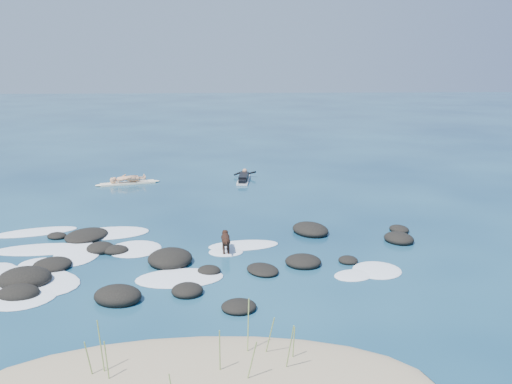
{
  "coord_description": "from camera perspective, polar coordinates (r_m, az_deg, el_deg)",
  "views": [
    {
      "loc": [
        0.51,
        -17.51,
        6.04
      ],
      "look_at": [
        1.75,
        4.0,
        0.9
      ],
      "focal_mm": 40.0,
      "sensor_mm": 36.0,
      "label": 1
    }
  ],
  "objects": [
    {
      "name": "paddling_surfer_rig",
      "position": [
        28.36,
        -1.24,
        1.44
      ],
      "size": [
        1.17,
        2.62,
        0.45
      ],
      "rotation": [
        0.0,
        0.0,
        1.46
      ],
      "color": "silver",
      "rests_on": "ground"
    },
    {
      "name": "dog",
      "position": [
        17.95,
        -3.05,
        -4.75
      ],
      "size": [
        0.3,
        1.07,
        0.68
      ],
      "rotation": [
        0.0,
        0.0,
        1.62
      ],
      "color": "black",
      "rests_on": "ground"
    },
    {
      "name": "breaking_foam",
      "position": [
        17.97,
        -15.74,
        -6.72
      ],
      "size": [
        13.45,
        7.46,
        0.12
      ],
      "color": "white",
      "rests_on": "ground"
    },
    {
      "name": "ground",
      "position": [
        18.53,
        -4.71,
        -5.65
      ],
      "size": [
        160.0,
        160.0,
        0.0
      ],
      "primitive_type": "plane",
      "color": "#0A2642",
      "rests_on": "ground"
    },
    {
      "name": "standing_surfer_rig",
      "position": [
        28.19,
        -12.76,
        2.16
      ],
      "size": [
        3.05,
        1.28,
        1.77
      ],
      "rotation": [
        0.0,
        0.0,
        0.3
      ],
      "color": "#FFF3CB",
      "rests_on": "ground"
    },
    {
      "name": "reef_rocks",
      "position": [
        17.39,
        -8.59,
        -6.7
      ],
      "size": [
        12.85,
        7.51,
        0.57
      ],
      "color": "black",
      "rests_on": "ground"
    },
    {
      "name": "dune_grass",
      "position": [
        11.18,
        -4.98,
        -15.67
      ],
      "size": [
        3.95,
        2.05,
        1.21
      ],
      "color": "#819F4D",
      "rests_on": "ground"
    }
  ]
}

